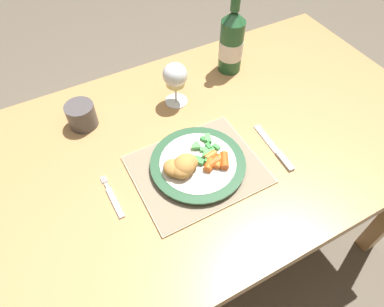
{
  "coord_description": "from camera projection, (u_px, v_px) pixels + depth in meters",
  "views": [
    {
      "loc": [
        -0.28,
        -0.57,
        1.5
      ],
      "look_at": [
        -0.01,
        -0.06,
        0.78
      ],
      "focal_mm": 32.0,
      "sensor_mm": 36.0,
      "label": 1
    }
  ],
  "objects": [
    {
      "name": "ground_plane",
      "position": [
        187.0,
        251.0,
        1.56
      ],
      "size": [
        6.0,
        6.0,
        0.0
      ],
      "primitive_type": "plane",
      "color": "brown"
    },
    {
      "name": "dining_table",
      "position": [
        185.0,
        165.0,
        1.05
      ],
      "size": [
        1.59,
        0.83,
        0.74
      ],
      "color": "#AD7F4C",
      "rests_on": "ground"
    },
    {
      "name": "placemat",
      "position": [
        197.0,
        169.0,
        0.93
      ],
      "size": [
        0.34,
        0.28,
        0.01
      ],
      "color": "tan",
      "rests_on": "dining_table"
    },
    {
      "name": "dinner_plate",
      "position": [
        196.0,
        164.0,
        0.93
      ],
      "size": [
        0.26,
        0.26,
        0.02
      ],
      "color": "silver",
      "rests_on": "placemat"
    },
    {
      "name": "breaded_croquettes",
      "position": [
        182.0,
        166.0,
        0.89
      ],
      "size": [
        0.11,
        0.09,
        0.05
      ],
      "color": "#B77F3D",
      "rests_on": "dinner_plate"
    },
    {
      "name": "green_beans_pile",
      "position": [
        205.0,
        149.0,
        0.94
      ],
      "size": [
        0.09,
        0.1,
        0.02
      ],
      "color": "green",
      "rests_on": "dinner_plate"
    },
    {
      "name": "glazed_carrots",
      "position": [
        215.0,
        161.0,
        0.91
      ],
      "size": [
        0.08,
        0.07,
        0.02
      ],
      "color": "#CC5119",
      "rests_on": "dinner_plate"
    },
    {
      "name": "fork",
      "position": [
        114.0,
        200.0,
        0.87
      ],
      "size": [
        0.02,
        0.14,
        0.01
      ],
      "color": "silver",
      "rests_on": "dining_table"
    },
    {
      "name": "table_knife",
      "position": [
        277.0,
        151.0,
        0.97
      ],
      "size": [
        0.03,
        0.19,
        0.01
      ],
      "color": "silver",
      "rests_on": "dining_table"
    },
    {
      "name": "wine_glass",
      "position": [
        175.0,
        77.0,
        1.03
      ],
      "size": [
        0.08,
        0.08,
        0.14
      ],
      "color": "silver",
      "rests_on": "dining_table"
    },
    {
      "name": "bottle",
      "position": [
        232.0,
        42.0,
        1.13
      ],
      "size": [
        0.08,
        0.08,
        0.3
      ],
      "color": "#23562D",
      "rests_on": "dining_table"
    },
    {
      "name": "drinking_cup",
      "position": [
        81.0,
        115.0,
        1.01
      ],
      "size": [
        0.09,
        0.09,
        0.08
      ],
      "color": "#4C4747",
      "rests_on": "dining_table"
    }
  ]
}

